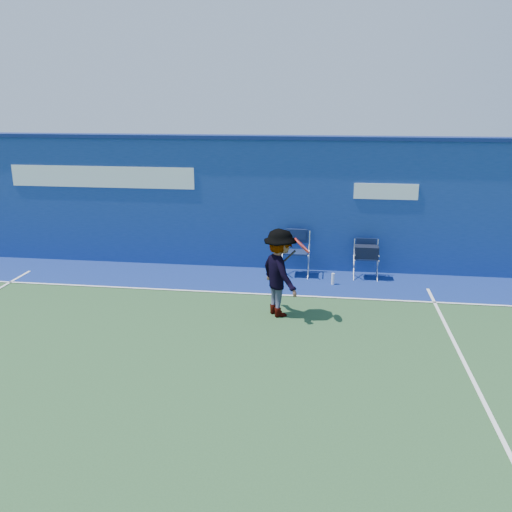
# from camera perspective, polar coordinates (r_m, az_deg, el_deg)

# --- Properties ---
(ground) EXTENTS (80.00, 80.00, 0.00)m
(ground) POSITION_cam_1_polar(r_m,az_deg,el_deg) (8.50, -9.44, -11.13)
(ground) COLOR #294D29
(ground) RESTS_ON ground
(stadium_wall) EXTENTS (24.00, 0.50, 3.08)m
(stadium_wall) POSITION_cam_1_polar(r_m,az_deg,el_deg) (12.82, -2.98, 5.76)
(stadium_wall) COLOR navy
(stadium_wall) RESTS_ON ground
(out_of_bounds_strip) EXTENTS (24.00, 1.80, 0.01)m
(out_of_bounds_strip) POSITION_cam_1_polar(r_m,az_deg,el_deg) (12.16, -3.82, -2.36)
(out_of_bounds_strip) COLOR navy
(out_of_bounds_strip) RESTS_ON ground
(court_lines) EXTENTS (24.00, 12.00, 0.01)m
(court_lines) POSITION_cam_1_polar(r_m,az_deg,el_deg) (9.01, -8.32, -9.35)
(court_lines) COLOR white
(court_lines) RESTS_ON out_of_bounds_strip
(directors_chair_left) EXTENTS (0.60, 0.56, 1.02)m
(directors_chair_left) POSITION_cam_1_polar(r_m,az_deg,el_deg) (12.31, 4.15, -0.51)
(directors_chair_left) COLOR silver
(directors_chair_left) RESTS_ON ground
(directors_chair_right) EXTENTS (0.52, 0.46, 0.86)m
(directors_chair_right) POSITION_cam_1_polar(r_m,az_deg,el_deg) (12.31, 11.48, -0.69)
(directors_chair_right) COLOR silver
(directors_chair_right) RESTS_ON ground
(water_bottle) EXTENTS (0.07, 0.07, 0.25)m
(water_bottle) POSITION_cam_1_polar(r_m,az_deg,el_deg) (11.83, 8.10, -2.41)
(water_bottle) COLOR white
(water_bottle) RESTS_ON ground
(tennis_player) EXTENTS (1.12, 1.22, 1.64)m
(tennis_player) POSITION_cam_1_polar(r_m,az_deg,el_deg) (9.90, 2.52, -1.77)
(tennis_player) COLOR #EA4738
(tennis_player) RESTS_ON ground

